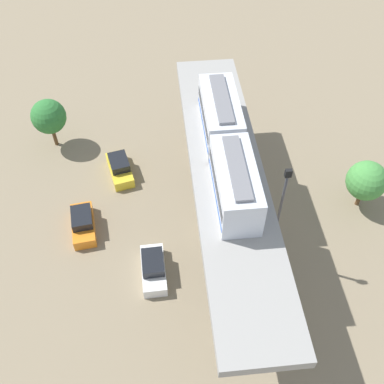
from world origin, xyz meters
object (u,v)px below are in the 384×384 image
parked_car_orange (83,223)px  signal_post (279,214)px  parked_car_yellow (120,168)px  tree_near_viaduct (366,181)px  train (227,147)px  parked_car_white (153,268)px  tree_mid_lot (49,117)px

parked_car_orange → signal_post: (14.97, -4.27, 4.83)m
parked_car_yellow → tree_near_viaduct: 21.67m
train → parked_car_orange: 14.26m
train → parked_car_yellow: size_ratio=3.01×
parked_car_orange → train: bearing=-10.5°
parked_car_white → tree_near_viaduct: (18.15, 5.23, 2.30)m
train → tree_mid_lot: train is taller
parked_car_yellow → tree_near_viaduct: tree_near_viaduct is taller
train → tree_near_viaduct: bearing=4.8°
parked_car_white → tree_mid_lot: 18.21m
train → tree_near_viaduct: size_ratio=2.85×
parked_car_orange → signal_post: bearing=-23.0°
tree_near_viaduct → tree_mid_lot: bearing=159.0°
tree_near_viaduct → parked_car_orange: bearing=-179.2°
parked_car_white → tree_near_viaduct: size_ratio=0.89×
train → signal_post: train is taller
tree_near_viaduct → signal_post: bearing=-152.5°
parked_car_white → signal_post: (9.32, 0.64, 4.83)m
tree_mid_lot → signal_post: signal_post is taller
tree_near_viaduct → parked_car_white: bearing=-163.9°
train → parked_car_white: (-5.92, -4.20, -8.30)m
parked_car_orange → tree_mid_lot: size_ratio=0.85×
tree_mid_lot → signal_post: (18.23, -15.00, 2.07)m
signal_post → parked_car_white: bearing=-176.1°
train → tree_near_viaduct: train is taller
parked_car_white → parked_car_yellow: size_ratio=0.95×
train → parked_car_orange: (-11.57, 0.71, -8.30)m
parked_car_white → tree_mid_lot: bearing=118.0°
parked_car_white → signal_post: 10.52m
parked_car_white → parked_car_yellow: (-2.61, 10.99, 0.00)m
signal_post → parked_car_yellow: bearing=139.1°
train → parked_car_yellow: 13.70m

